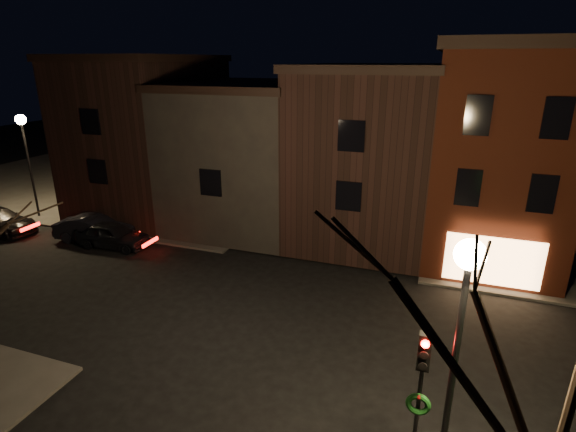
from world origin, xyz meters
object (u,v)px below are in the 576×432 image
at_px(street_lamp_near, 463,307).
at_px(parked_car_a, 112,235).
at_px(parked_car_b, 94,229).
at_px(street_lamp_far, 24,138).
at_px(traffic_signal, 421,384).

xyz_separation_m(street_lamp_near, parked_car_a, (-17.31, 9.86, -4.48)).
distance_m(parked_car_a, parked_car_b, 1.52).
bearing_deg(street_lamp_far, parked_car_b, -17.65).
relative_size(traffic_signal, parked_car_a, 0.99).
relative_size(street_lamp_near, parked_car_b, 1.46).
relative_size(street_lamp_near, traffic_signal, 1.60).
height_order(street_lamp_far, parked_car_a, street_lamp_far).
bearing_deg(street_lamp_far, traffic_signal, -25.45).
xyz_separation_m(street_lamp_far, parked_car_b, (6.40, -2.04, -4.45)).
height_order(traffic_signal, parked_car_a, traffic_signal).
height_order(street_lamp_near, parked_car_a, street_lamp_near).
bearing_deg(traffic_signal, street_lamp_near, -39.37).
height_order(parked_car_a, parked_car_b, parked_car_b).
bearing_deg(street_lamp_near, street_lamp_far, 154.17).
xyz_separation_m(traffic_signal, parked_car_b, (-18.20, 9.67, -2.08)).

